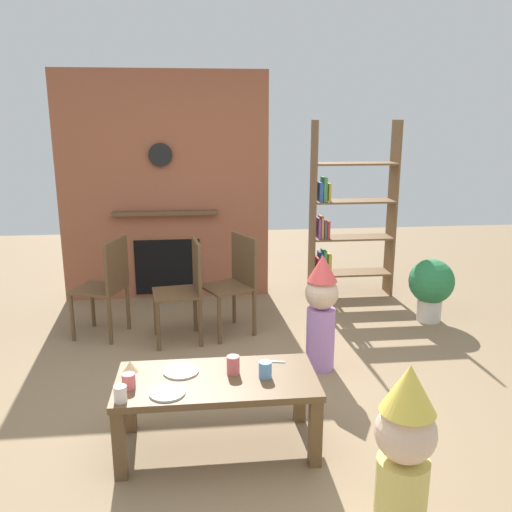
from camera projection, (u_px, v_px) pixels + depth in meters
name	position (u px, v px, depth m)	size (l,w,h in m)	color
ground_plane	(240.00, 415.00, 3.62)	(12.00, 12.00, 0.00)	#846B4C
brick_fireplace_feature	(165.00, 188.00, 5.76)	(2.20, 0.28, 2.40)	#935138
bookshelf	(345.00, 219.00, 5.85)	(0.90, 0.28, 1.90)	brown
coffee_table	(217.00, 389.00, 3.18)	(1.17, 0.56, 0.45)	brown
paper_cup_near_left	(120.00, 394.00, 2.89)	(0.07, 0.07, 0.09)	silver
paper_cup_near_right	(265.00, 370.00, 3.16)	(0.08, 0.08, 0.10)	#669EE0
paper_cup_center	(233.00, 365.00, 3.20)	(0.08, 0.08, 0.11)	#E5666B
paper_cup_far_left	(129.00, 381.00, 3.03)	(0.07, 0.07, 0.09)	#E5666B
paper_plate_front	(181.00, 371.00, 3.23)	(0.21, 0.21, 0.01)	white
paper_plate_rear	(167.00, 393.00, 2.98)	(0.20, 0.20, 0.01)	white
birthday_cake_slice	(130.00, 366.00, 3.23)	(0.10, 0.10, 0.07)	#EAC68C
table_fork	(273.00, 362.00, 3.36)	(0.15, 0.02, 0.01)	silver
child_with_cone_hat	(404.00, 461.00, 2.32)	(0.26, 0.26, 0.95)	#E0CC66
child_in_pink	(321.00, 310.00, 4.17)	(0.26, 0.26, 0.93)	#B27FCC
dining_chair_left	(108.00, 282.00, 4.80)	(0.51, 0.51, 0.90)	brown
dining_chair_middle	(187.00, 285.00, 4.71)	(0.45, 0.45, 0.90)	brown
dining_chair_right	(235.00, 278.00, 4.91)	(0.54, 0.54, 0.90)	brown
potted_plant_tall	(431.00, 285.00, 5.20)	(0.43, 0.43, 0.61)	beige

